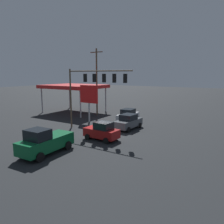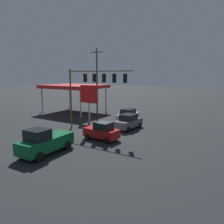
{
  "view_description": "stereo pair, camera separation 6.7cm",
  "coord_description": "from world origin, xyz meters",
  "views": [
    {
      "loc": [
        -13.63,
        19.79,
        6.98
      ],
      "look_at": [
        0.0,
        -2.0,
        2.5
      ],
      "focal_mm": 35.0,
      "sensor_mm": 36.0,
      "label": 1
    },
    {
      "loc": [
        -13.69,
        19.76,
        6.98
      ],
      "look_at": [
        0.0,
        -2.0,
        2.5
      ],
      "focal_mm": 35.0,
      "sensor_mm": 36.0,
      "label": 2
    }
  ],
  "objects": [
    {
      "name": "sedan_far",
      "position": [
        1.14,
        -8.29,
        0.95
      ],
      "size": [
        2.22,
        4.48,
        1.93
      ],
      "rotation": [
        0.0,
        0.0,
        1.62
      ],
      "color": "silver",
      "rests_on": "ground"
    },
    {
      "name": "ground_plane",
      "position": [
        0.0,
        0.0,
        0.0
      ],
      "size": [
        200.0,
        200.0,
        0.0
      ],
      "primitive_type": "plane",
      "color": "black"
    },
    {
      "name": "traffic_signal_assembly",
      "position": [
        2.18,
        -1.33,
        5.92
      ],
      "size": [
        9.01,
        0.43,
        7.64
      ],
      "color": "brown",
      "rests_on": "ground"
    },
    {
      "name": "price_sign",
      "position": [
        5.95,
        -5.19,
        3.91
      ],
      "size": [
        3.04,
        0.27,
        5.39
      ],
      "color": "#B7B7BC",
      "rests_on": "ground"
    },
    {
      "name": "gas_station_canopy",
      "position": [
        13.56,
        -10.53,
        4.7
      ],
      "size": [
        10.29,
        8.54,
        5.05
      ],
      "color": "red",
      "rests_on": "ground"
    },
    {
      "name": "hatchback_crossing",
      "position": [
        -0.71,
        1.16,
        0.95
      ],
      "size": [
        3.87,
        2.1,
        1.97
      ],
      "rotation": [
        0.0,
        0.0,
        -0.04
      ],
      "color": "maroon",
      "rests_on": "ground"
    },
    {
      "name": "sedan_waiting",
      "position": [
        -0.92,
        -4.48,
        0.95
      ],
      "size": [
        2.26,
        4.5,
        1.93
      ],
      "rotation": [
        0.0,
        0.0,
        1.51
      ],
      "color": "#474C51",
      "rests_on": "ground"
    },
    {
      "name": "pickup_parked",
      "position": [
        1.14,
        7.31,
        1.11
      ],
      "size": [
        2.43,
        5.28,
        2.4
      ],
      "rotation": [
        0.0,
        0.0,
        1.61
      ],
      "color": "#0C592D",
      "rests_on": "ground"
    },
    {
      "name": "utility_pole",
      "position": [
        8.26,
        -10.34,
        5.87
      ],
      "size": [
        2.4,
        0.26,
        11.15
      ],
      "color": "brown",
      "rests_on": "ground"
    }
  ]
}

